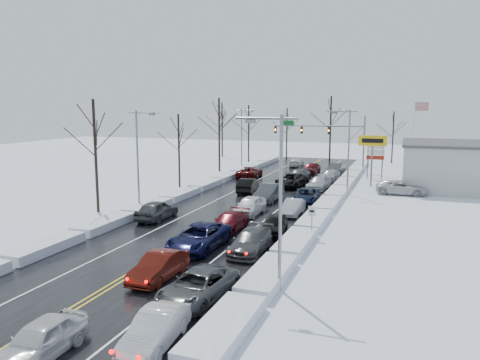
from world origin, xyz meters
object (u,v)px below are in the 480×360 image
at_px(traffic_signal_mast, 328,133).
at_px(flagpole, 415,131).
at_px(queued_car_0, 41,358).
at_px(tires_plus_sign, 372,144).
at_px(oncoming_car_0, 248,192).

bearing_deg(traffic_signal_mast, flagpole, 9.73).
height_order(traffic_signal_mast, flagpole, flagpole).
distance_m(traffic_signal_mast, queued_car_0, 55.71).
relative_size(traffic_signal_mast, queued_car_0, 3.11).
relative_size(tires_plus_sign, flagpole, 0.60).
bearing_deg(flagpole, queued_car_0, -103.15).
height_order(tires_plus_sign, queued_car_0, tires_plus_sign).
distance_m(traffic_signal_mast, tires_plus_sign, 13.92).
bearing_deg(queued_car_0, tires_plus_sign, 77.48).
xyz_separation_m(traffic_signal_mast, tires_plus_sign, (7.05, -12.00, -0.49)).
bearing_deg(traffic_signal_mast, queued_car_0, -91.75).
relative_size(traffic_signal_mast, oncoming_car_0, 2.79).
bearing_deg(queued_car_0, oncoming_car_0, 94.84).
xyz_separation_m(traffic_signal_mast, oncoming_car_0, (-5.34, -20.54, -5.48)).
distance_m(flagpole, oncoming_car_0, 28.89).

